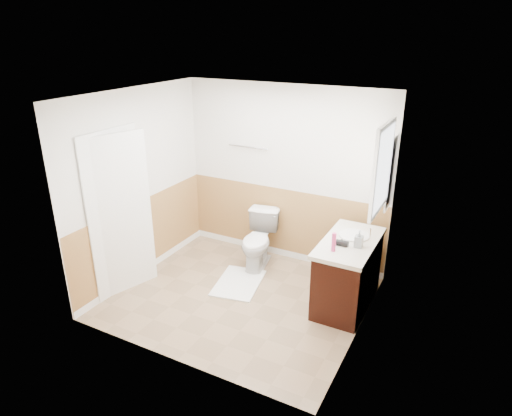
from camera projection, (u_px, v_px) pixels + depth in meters
The scene contains 32 objects.
floor at pixel (240, 298), 5.65m from camera, with size 3.00×3.00×0.00m, color #8C7051.
ceiling at pixel (237, 95), 4.71m from camera, with size 3.00×3.00×0.00m, color white.
wall_back at pixel (284, 175), 6.25m from camera, with size 3.00×3.00×0.00m, color silver.
wall_front at pixel (168, 252), 4.11m from camera, with size 3.00×3.00×0.00m, color silver.
wall_left at pixel (138, 186), 5.82m from camera, with size 3.00×3.00×0.00m, color silver.
wall_right at pixel (367, 231), 4.53m from camera, with size 3.00×3.00×0.00m, color silver.
wainscot_back at pixel (283, 225), 6.52m from camera, with size 3.00×3.00×0.00m, color #AE8045.
wainscot_front at pixel (175, 319), 4.40m from camera, with size 3.00×3.00×0.00m, color #AE8045.
wainscot_left at pixel (144, 238), 6.10m from camera, with size 2.60×2.60×0.00m, color #AE8045.
wainscot_right at pixel (359, 294), 4.82m from camera, with size 2.60×2.60×0.00m, color #AE8045.
toilet at pixel (258, 241), 6.28m from camera, with size 0.43×0.76×0.77m, color white.
bath_mat at pixel (239, 283), 5.95m from camera, with size 0.55×0.80×0.02m, color white.
vanity_cabinet at pixel (348, 275), 5.39m from camera, with size 0.55×1.10×0.80m, color black.
vanity_knob_left at pixel (322, 262), 5.38m from camera, with size 0.03×0.03×0.03m, color silver.
vanity_knob_right at pixel (327, 255), 5.55m from camera, with size 0.03×0.03×0.03m, color silver.
countertop at pixel (350, 243), 5.24m from camera, with size 0.60×1.15×0.05m, color beige.
sink_basin at pixel (354, 235), 5.34m from camera, with size 0.36×0.36×0.02m, color silver.
faucet at pixel (370, 234), 5.24m from camera, with size 0.02×0.02×0.14m, color silver.
lotion_bottle at pixel (334, 242), 4.95m from camera, with size 0.05×0.05×0.22m, color #C83371.
soap_dispenser at pixel (359, 239), 5.05m from camera, with size 0.09×0.09×0.20m, color gray.
hair_dryer_body at pixel (342, 243), 5.09m from camera, with size 0.07×0.07×0.14m, color black.
hair_dryer_handle at pixel (342, 242), 5.18m from camera, with size 0.03×0.03×0.07m, color black.
mirror_panel at pixel (391, 173), 5.33m from camera, with size 0.02×0.35×0.90m, color silver.
window_frame at pixel (382, 168), 4.84m from camera, with size 0.04×0.80×1.00m, color white.
window_glass at pixel (384, 168), 4.83m from camera, with size 0.01×0.70×0.90m, color white.
door at pixel (122, 215), 5.50m from camera, with size 0.05×0.80×2.04m, color white.
door_frame at pixel (117, 214), 5.53m from camera, with size 0.02×0.92×2.10m, color white.
door_knob at pixel (144, 212), 5.77m from camera, with size 0.06×0.06×0.06m, color silver.
towel_bar at pixel (248, 147), 6.31m from camera, with size 0.02×0.02×0.62m, color silver.
tp_holder_bar at pixel (275, 212), 6.44m from camera, with size 0.02×0.02×0.14m, color silver.
tp_roll at pixel (275, 212), 6.44m from camera, with size 0.11×0.11×0.10m, color white.
tp_sheet at pixel (275, 219), 6.48m from camera, with size 0.10×0.01×0.16m, color white.
Camera 1 is at (2.41, -4.17, 3.16)m, focal length 31.42 mm.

